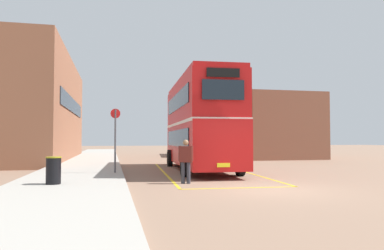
# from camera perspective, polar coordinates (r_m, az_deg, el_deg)

# --- Properties ---
(ground_plane) EXTENTS (135.60, 135.60, 0.00)m
(ground_plane) POSITION_cam_1_polar(r_m,az_deg,el_deg) (26.07, -1.35, -5.85)
(ground_plane) COLOR #846651
(sidewalk_left) EXTENTS (4.00, 57.60, 0.14)m
(sidewalk_left) POSITION_cam_1_polar(r_m,az_deg,el_deg) (28.01, -15.55, -5.38)
(sidewalk_left) COLOR #A39E93
(sidewalk_left) RESTS_ON ground
(brick_building_left) EXTENTS (6.20, 19.41, 7.89)m
(brick_building_left) POSITION_cam_1_polar(r_m,az_deg,el_deg) (31.23, -23.80, 2.18)
(brick_building_left) COLOR brown
(brick_building_left) RESTS_ON ground
(depot_building_right) EXTENTS (6.66, 13.91, 5.48)m
(depot_building_right) POSITION_cam_1_polar(r_m,az_deg,el_deg) (35.83, 10.21, -0.45)
(depot_building_right) COLOR brown
(depot_building_right) RESTS_ON ground
(double_decker_bus) EXTENTS (3.20, 10.29, 4.75)m
(double_decker_bus) POSITION_cam_1_polar(r_m,az_deg,el_deg) (19.35, 1.21, 0.33)
(double_decker_bus) COLOR black
(double_decker_bus) RESTS_ON ground
(single_deck_bus) EXTENTS (3.48, 9.26, 3.02)m
(single_deck_bus) POSITION_cam_1_polar(r_m,az_deg,el_deg) (37.17, 0.71, -2.25)
(single_deck_bus) COLOR black
(single_deck_bus) RESTS_ON ground
(pedestrian_boarding) EXTENTS (0.52, 0.37, 1.63)m
(pedestrian_boarding) POSITION_cam_1_polar(r_m,az_deg,el_deg) (13.59, -0.98, -5.24)
(pedestrian_boarding) COLOR #2D2D38
(pedestrian_boarding) RESTS_ON ground
(litter_bin) EXTENTS (0.51, 0.51, 0.92)m
(litter_bin) POSITION_cam_1_polar(r_m,az_deg,el_deg) (13.17, -20.84, -6.64)
(litter_bin) COLOR black
(litter_bin) RESTS_ON sidewalk_left
(bus_stop_sign) EXTENTS (0.44, 0.08, 2.89)m
(bus_stop_sign) POSITION_cam_1_polar(r_m,az_deg,el_deg) (16.85, -11.91, -1.44)
(bus_stop_sign) COLOR #4C4C51
(bus_stop_sign) RESTS_ON sidewalk_left
(bay_marking_yellow) EXTENTS (4.83, 12.40, 0.01)m
(bay_marking_yellow) POSITION_cam_1_polar(r_m,az_deg,el_deg) (17.55, 2.54, -7.60)
(bay_marking_yellow) COLOR gold
(bay_marking_yellow) RESTS_ON ground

